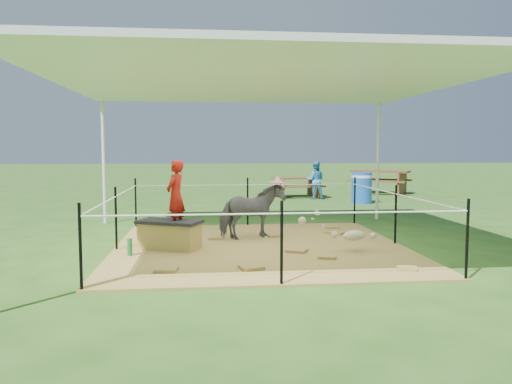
{
  "coord_description": "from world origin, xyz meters",
  "views": [
    {
      "loc": [
        -0.88,
        -7.85,
        1.59
      ],
      "look_at": [
        0.0,
        0.6,
        0.85
      ],
      "focal_mm": 35.0,
      "sensor_mm": 36.0,
      "label": 1
    }
  ],
  "objects": [
    {
      "name": "hay_patch",
      "position": [
        0.0,
        0.0,
        0.01
      ],
      "size": [
        4.6,
        4.6,
        0.03
      ],
      "primitive_type": "cube",
      "color": "brown",
      "rests_on": "ground"
    },
    {
      "name": "picnic_table_near",
      "position": [
        2.13,
        8.22,
        0.33
      ],
      "size": [
        1.74,
        1.38,
        0.66
      ],
      "primitive_type": "cube",
      "rotation": [
        0.0,
        0.0,
        0.17
      ],
      "color": "brown",
      "rests_on": "ground"
    },
    {
      "name": "foal",
      "position": [
        1.38,
        -0.55,
        0.3
      ],
      "size": [
        1.11,
        0.87,
        0.55
      ],
      "primitive_type": null,
      "rotation": [
        0.0,
        0.0,
        0.38
      ],
      "color": "beige",
      "rests_on": "hay_patch"
    },
    {
      "name": "dark_cloth",
      "position": [
        -1.42,
        -0.07,
        0.46
      ],
      "size": [
        1.08,
        0.85,
        0.05
      ],
      "primitive_type": "cube",
      "rotation": [
        0.0,
        0.0,
        -0.42
      ],
      "color": "black",
      "rests_on": "straw_bale"
    },
    {
      "name": "trash_barrel",
      "position": [
        3.67,
        6.18,
        0.45
      ],
      "size": [
        0.7,
        0.7,
        0.9
      ],
      "primitive_type": "cylinder",
      "rotation": [
        0.0,
        0.0,
        -0.23
      ],
      "color": "blue",
      "rests_on": "ground"
    },
    {
      "name": "picnic_table_far",
      "position": [
        5.3,
        9.17,
        0.41
      ],
      "size": [
        2.43,
        2.27,
        0.82
      ],
      "primitive_type": "cube",
      "rotation": [
        0.0,
        0.0,
        -0.58
      ],
      "color": "brown",
      "rests_on": "ground"
    },
    {
      "name": "pink_hat",
      "position": [
        -0.06,
        0.7,
        1.05
      ],
      "size": [
        0.3,
        0.3,
        0.14
      ],
      "primitive_type": "cylinder",
      "color": "pink",
      "rests_on": "pony"
    },
    {
      "name": "ground",
      "position": [
        0.0,
        0.0,
        0.0
      ],
      "size": [
        90.0,
        90.0,
        0.0
      ],
      "primitive_type": "plane",
      "color": "#2D5919",
      "rests_on": "ground"
    },
    {
      "name": "distant_person",
      "position": [
        2.6,
        7.53,
        0.6
      ],
      "size": [
        0.65,
        0.55,
        1.2
      ],
      "primitive_type": "imported",
      "rotation": [
        0.0,
        0.0,
        2.97
      ],
      "color": "#3892D2",
      "rests_on": "ground"
    },
    {
      "name": "rope_fence",
      "position": [
        0.0,
        -0.0,
        0.64
      ],
      "size": [
        4.54,
        4.54,
        1.0
      ],
      "color": "black",
      "rests_on": "ground"
    },
    {
      "name": "green_bottle",
      "position": [
        -1.97,
        -0.52,
        0.16
      ],
      "size": [
        0.09,
        0.09,
        0.25
      ],
      "primitive_type": "cylinder",
      "rotation": [
        0.0,
        0.0,
        -0.42
      ],
      "color": "#19742B",
      "rests_on": "hay_patch"
    },
    {
      "name": "canopy_tent",
      "position": [
        0.0,
        0.0,
        2.69
      ],
      "size": [
        6.3,
        6.3,
        2.9
      ],
      "color": "silver",
      "rests_on": "ground"
    },
    {
      "name": "pony",
      "position": [
        -0.06,
        0.7,
        0.51
      ],
      "size": [
        1.24,
        0.91,
        0.95
      ],
      "primitive_type": "imported",
      "rotation": [
        0.0,
        0.0,
        1.97
      ],
      "color": "#48484D",
      "rests_on": "hay_patch"
    },
    {
      "name": "woman",
      "position": [
        -1.32,
        -0.07,
        0.97
      ],
      "size": [
        0.4,
        0.47,
        1.08
      ],
      "primitive_type": "imported",
      "rotation": [
        0.0,
        0.0,
        -1.99
      ],
      "color": "#A61610",
      "rests_on": "straw_bale"
    },
    {
      "name": "straw_bale",
      "position": [
        -1.42,
        -0.07,
        0.23
      ],
      "size": [
        1.01,
        0.78,
        0.4
      ],
      "primitive_type": "cube",
      "rotation": [
        0.0,
        0.0,
        -0.42
      ],
      "color": "#AB873E",
      "rests_on": "hay_patch"
    }
  ]
}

